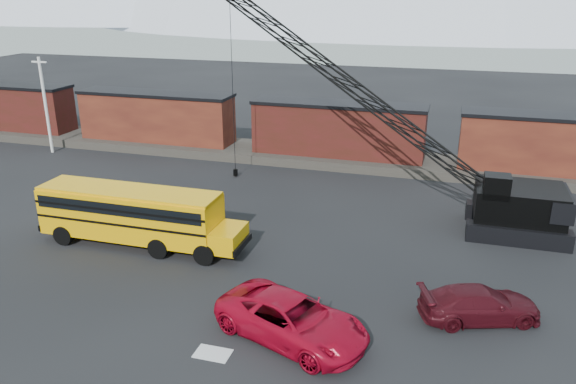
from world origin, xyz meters
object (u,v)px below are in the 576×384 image
Objects in this scene: maroon_suv at (480,304)px; school_bus at (136,214)px; red_pickup at (292,319)px; crawler_crane at (352,87)px.

school_bus is at bearing 61.71° from maroon_suv.
crawler_crane is (-0.74, 16.02, 6.60)m from red_pickup.
red_pickup reaches higher than maroon_suv.
maroon_suv is 16.26m from crawler_crane.
school_bus is at bearing -134.29° from crawler_crane.
red_pickup is (10.51, -6.02, -0.90)m from school_bus.
crawler_crane reaches higher than school_bus.
school_bus is at bearing 81.06° from red_pickup.
crawler_crane reaches higher than maroon_suv.
red_pickup is at bearing -29.80° from school_bus.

